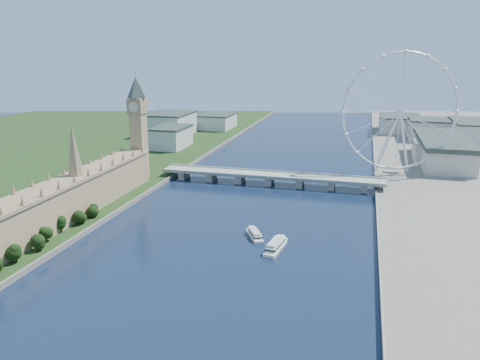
% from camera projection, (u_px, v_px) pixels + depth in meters
% --- Properties ---
extents(parliament_range, '(24.00, 200.00, 70.00)m').
position_uv_depth(parliament_range, '(78.00, 193.00, 366.98)').
color(parliament_range, tan).
rests_on(parliament_range, ground).
extents(big_ben, '(20.02, 20.02, 110.00)m').
position_uv_depth(big_ben, '(138.00, 115.00, 454.82)').
color(big_ben, tan).
rests_on(big_ben, ground).
extents(westminster_bridge, '(220.00, 22.00, 9.50)m').
position_uv_depth(westminster_bridge, '(270.00, 177.00, 459.56)').
color(westminster_bridge, gray).
rests_on(westminster_bridge, ground).
extents(london_eye, '(113.60, 39.12, 124.30)m').
position_uv_depth(london_eye, '(400.00, 112.00, 464.98)').
color(london_eye, silver).
rests_on(london_eye, ground).
extents(county_hall, '(54.00, 144.00, 35.00)m').
position_uv_depth(county_hall, '(441.00, 165.00, 539.11)').
color(county_hall, beige).
rests_on(county_hall, ground).
extents(city_skyline, '(505.00, 280.00, 32.00)m').
position_uv_depth(city_skyline, '(331.00, 128.00, 689.41)').
color(city_skyline, beige).
rests_on(city_skyline, ground).
extents(tour_boat_near, '(18.67, 26.42, 5.81)m').
position_uv_depth(tour_boat_near, '(255.00, 237.00, 328.32)').
color(tour_boat_near, white).
rests_on(tour_boat_near, ground).
extents(tour_boat_far, '(12.07, 32.07, 6.93)m').
position_uv_depth(tour_boat_far, '(275.00, 250.00, 307.94)').
color(tour_boat_far, silver).
rests_on(tour_boat_far, ground).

